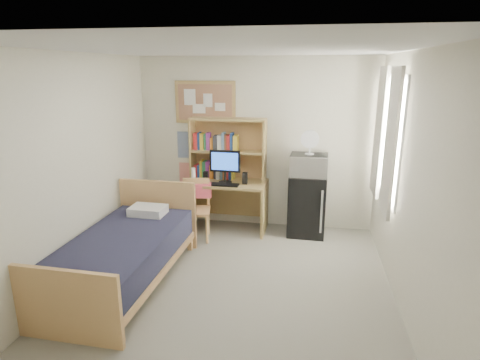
% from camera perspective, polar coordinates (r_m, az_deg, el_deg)
% --- Properties ---
extents(floor, '(3.60, 4.20, 0.02)m').
position_cam_1_polar(floor, '(4.69, -1.39, -15.60)').
color(floor, gray).
rests_on(floor, ground).
extents(ceiling, '(3.60, 4.20, 0.02)m').
position_cam_1_polar(ceiling, '(4.02, -1.64, 18.16)').
color(ceiling, silver).
rests_on(ceiling, wall_back).
extents(wall_back, '(3.60, 0.04, 2.60)m').
position_cam_1_polar(wall_back, '(6.19, 2.25, 5.17)').
color(wall_back, silver).
rests_on(wall_back, floor).
extents(wall_front, '(3.60, 0.04, 2.60)m').
position_cam_1_polar(wall_front, '(2.29, -11.98, -14.12)').
color(wall_front, silver).
rests_on(wall_front, floor).
extents(wall_left, '(0.04, 4.20, 2.60)m').
position_cam_1_polar(wall_left, '(4.84, -22.93, 0.96)').
color(wall_left, silver).
rests_on(wall_left, floor).
extents(wall_right, '(0.04, 4.20, 2.60)m').
position_cam_1_polar(wall_right, '(4.22, 23.26, -1.11)').
color(wall_right, silver).
rests_on(wall_right, floor).
extents(window_unit, '(0.10, 1.40, 1.70)m').
position_cam_1_polar(window_unit, '(5.29, 20.19, 5.73)').
color(window_unit, white).
rests_on(window_unit, wall_right).
extents(curtain_left, '(0.04, 0.55, 1.70)m').
position_cam_1_polar(curtain_left, '(4.90, 20.64, 4.96)').
color(curtain_left, white).
rests_on(curtain_left, wall_right).
extents(curtain_right, '(0.04, 0.55, 1.70)m').
position_cam_1_polar(curtain_right, '(5.68, 19.19, 6.44)').
color(curtain_right, white).
rests_on(curtain_right, wall_right).
extents(bulletin_board, '(0.94, 0.03, 0.64)m').
position_cam_1_polar(bulletin_board, '(6.24, -4.96, 10.96)').
color(bulletin_board, '#A27355').
rests_on(bulletin_board, wall_back).
extents(poster_wave, '(0.30, 0.01, 0.42)m').
position_cam_1_polar(poster_wave, '(6.42, -7.59, 4.97)').
color(poster_wave, '#23448E').
rests_on(poster_wave, wall_back).
extents(poster_japan, '(0.28, 0.01, 0.36)m').
position_cam_1_polar(poster_japan, '(6.52, -7.44, 0.91)').
color(poster_japan, red).
rests_on(poster_japan, wall_back).
extents(desk, '(1.24, 0.64, 0.77)m').
position_cam_1_polar(desk, '(6.18, -1.96, -3.66)').
color(desk, tan).
rests_on(desk, floor).
extents(desk_chair, '(0.52, 0.52, 0.88)m').
position_cam_1_polar(desk_chair, '(5.83, -6.30, -4.32)').
color(desk_chair, tan).
rests_on(desk_chair, floor).
extents(mini_fridge, '(0.56, 0.56, 0.92)m').
position_cam_1_polar(mini_fridge, '(6.07, 9.51, -3.46)').
color(mini_fridge, black).
rests_on(mini_fridge, floor).
extents(bed, '(1.12, 2.13, 0.58)m').
position_cam_1_polar(bed, '(4.90, -16.34, -10.89)').
color(bed, '#1B1C32').
rests_on(bed, floor).
extents(hutch, '(1.16, 0.32, 0.94)m').
position_cam_1_polar(hutch, '(6.09, -1.72, 4.40)').
color(hutch, tan).
rests_on(hutch, desk).
extents(monitor, '(0.46, 0.05, 0.49)m').
position_cam_1_polar(monitor, '(5.94, -2.14, 1.85)').
color(monitor, black).
rests_on(monitor, desk).
extents(keyboard, '(0.47, 0.16, 0.02)m').
position_cam_1_polar(keyboard, '(5.87, -2.43, -0.66)').
color(keyboard, black).
rests_on(keyboard, desk).
extents(speaker_left, '(0.07, 0.07, 0.16)m').
position_cam_1_polar(speaker_left, '(6.06, -4.89, 0.47)').
color(speaker_left, black).
rests_on(speaker_left, desk).
extents(speaker_right, '(0.07, 0.07, 0.18)m').
position_cam_1_polar(speaker_right, '(5.92, 0.70, 0.26)').
color(speaker_right, black).
rests_on(speaker_right, desk).
extents(water_bottle, '(0.07, 0.07, 0.22)m').
position_cam_1_polar(water_bottle, '(6.06, -6.64, 0.73)').
color(water_bottle, white).
rests_on(water_bottle, desk).
extents(hoodie, '(0.46, 0.22, 0.21)m').
position_cam_1_polar(hoodie, '(5.94, -6.21, -1.46)').
color(hoodie, '#FD6075').
rests_on(hoodie, desk_chair).
extents(microwave, '(0.55, 0.43, 0.31)m').
position_cam_1_polar(microwave, '(5.88, 9.76, 2.13)').
color(microwave, '#BAB9BE').
rests_on(microwave, mini_fridge).
extents(desk_fan, '(0.27, 0.27, 0.32)m').
position_cam_1_polar(desk_fan, '(5.82, 9.91, 5.13)').
color(desk_fan, white).
rests_on(desk_fan, microwave).
extents(pillow, '(0.46, 0.33, 0.11)m').
position_cam_1_polar(pillow, '(5.38, -12.95, -4.24)').
color(pillow, white).
rests_on(pillow, bed).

